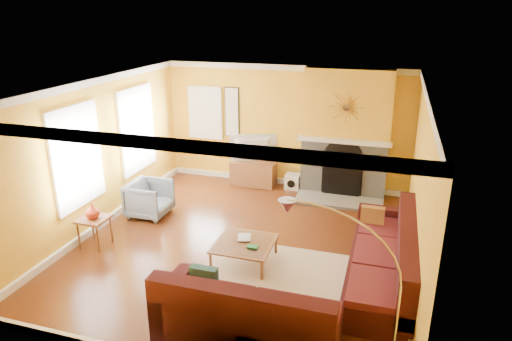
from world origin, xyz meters
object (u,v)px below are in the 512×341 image
(armchair, at_px, (149,199))
(side_table, at_px, (95,232))
(media_console, at_px, (253,173))
(arc_lamp, at_px, (345,296))
(sectional_sofa, at_px, (304,256))
(coffee_table, at_px, (244,252))

(armchair, relative_size, side_table, 1.49)
(media_console, relative_size, arc_lamp, 0.50)
(arc_lamp, bearing_deg, side_table, 158.75)
(sectional_sofa, xyz_separation_m, side_table, (-3.62, 0.08, -0.19))
(sectional_sofa, height_order, coffee_table, sectional_sofa)
(armchair, bearing_deg, side_table, 168.05)
(media_console, distance_m, arc_lamp, 5.86)
(sectional_sofa, bearing_deg, coffee_table, 163.70)
(arc_lamp, bearing_deg, media_console, 116.74)
(coffee_table, bearing_deg, arc_lamp, -47.52)
(sectional_sofa, xyz_separation_m, arc_lamp, (0.72, -1.61, 0.55))
(coffee_table, distance_m, media_console, 3.41)
(sectional_sofa, bearing_deg, side_table, 178.70)
(coffee_table, distance_m, armchair, 2.58)
(media_console, relative_size, side_table, 1.96)
(side_table, bearing_deg, sectional_sofa, -1.30)
(side_table, height_order, arc_lamp, arc_lamp)
(coffee_table, height_order, media_console, media_console)
(sectional_sofa, height_order, media_console, sectional_sofa)
(armchair, bearing_deg, media_console, -33.62)
(armchair, bearing_deg, arc_lamp, -126.78)
(sectional_sofa, xyz_separation_m, media_console, (-1.89, 3.59, -0.17))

